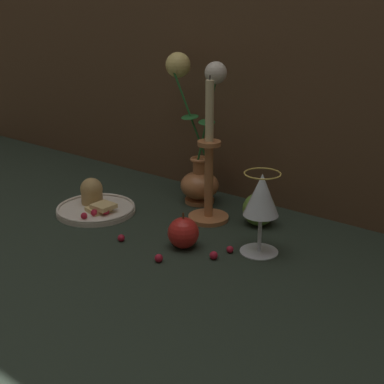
% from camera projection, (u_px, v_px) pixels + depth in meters
% --- Properties ---
extents(ground_plane, '(2.40, 2.40, 0.00)m').
position_uv_depth(ground_plane, '(178.00, 230.00, 1.18)').
color(ground_plane, '#232D23').
rests_on(ground_plane, ground).
extents(vase, '(0.19, 0.10, 0.36)m').
position_uv_depth(vase, '(197.00, 147.00, 1.30)').
color(vase, '#B77042').
rests_on(vase, ground_plane).
extents(plate_with_pastries, '(0.19, 0.19, 0.07)m').
position_uv_depth(plate_with_pastries, '(95.00, 204.00, 1.28)').
color(plate_with_pastries, silver).
rests_on(plate_with_pastries, ground_plane).
extents(wine_glass, '(0.08, 0.08, 0.17)m').
position_uv_depth(wine_glass, '(261.00, 198.00, 1.04)').
color(wine_glass, silver).
rests_on(wine_glass, ground_plane).
extents(candlestick, '(0.09, 0.09, 0.33)m').
position_uv_depth(candlestick, '(209.00, 178.00, 1.20)').
color(candlestick, '#B77042').
rests_on(candlestick, ground_plane).
extents(apple_beside_vase, '(0.06, 0.06, 0.08)m').
position_uv_depth(apple_beside_vase, '(183.00, 233.00, 1.09)').
color(apple_beside_vase, red).
rests_on(apple_beside_vase, ground_plane).
extents(apple_near_glass, '(0.07, 0.07, 0.09)m').
position_uv_depth(apple_near_glass, '(259.00, 209.00, 1.20)').
color(apple_near_glass, '#669938').
rests_on(apple_near_glass, ground_plane).
extents(berry_near_plate, '(0.02, 0.02, 0.02)m').
position_uv_depth(berry_near_plate, '(121.00, 238.00, 1.12)').
color(berry_near_plate, '#AD192D').
rests_on(berry_near_plate, ground_plane).
extents(berry_front_center, '(0.01, 0.01, 0.01)m').
position_uv_depth(berry_front_center, '(230.00, 249.00, 1.07)').
color(berry_front_center, '#AD192D').
rests_on(berry_front_center, ground_plane).
extents(berry_by_glass_stem, '(0.02, 0.02, 0.02)m').
position_uv_depth(berry_by_glass_stem, '(159.00, 258.00, 1.03)').
color(berry_by_glass_stem, '#AD192D').
rests_on(berry_by_glass_stem, ground_plane).
extents(berry_under_candlestick, '(0.02, 0.02, 0.02)m').
position_uv_depth(berry_under_candlestick, '(214.00, 255.00, 1.05)').
color(berry_under_candlestick, '#AD192D').
rests_on(berry_under_candlestick, ground_plane).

